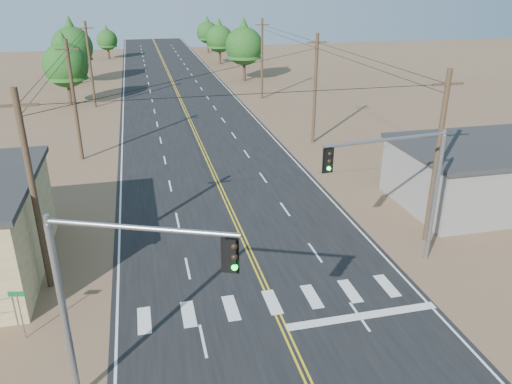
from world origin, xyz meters
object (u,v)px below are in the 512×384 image
object	(u,v)px
signal_mast_left	(110,285)
street_sign	(19,307)
signal_mast_right	(405,178)
building_right	(509,173)

from	to	relation	value
signal_mast_left	street_sign	size ratio (longest dim) A/B	3.17
signal_mast_left	signal_mast_right	distance (m)	15.58
signal_mast_right	street_sign	bearing A→B (deg)	179.22
building_right	signal_mast_right	world-z (taller)	signal_mast_right
street_sign	building_right	bearing A→B (deg)	26.54
street_sign	signal_mast_right	bearing A→B (deg)	17.13
signal_mast_right	street_sign	distance (m)	18.77
building_right	signal_mast_left	bearing A→B (deg)	-153.80
building_right	street_sign	world-z (taller)	building_right
signal_mast_left	building_right	bearing A→B (deg)	48.89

